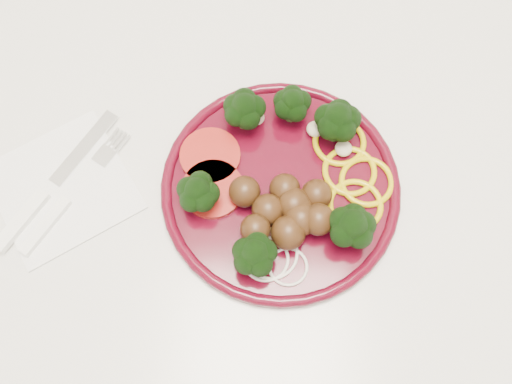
{
  "coord_description": "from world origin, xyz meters",
  "views": [
    {
      "loc": [
        0.01,
        1.43,
        1.56
      ],
      "look_at": [
        0.0,
        1.68,
        0.92
      ],
      "focal_mm": 40.0,
      "sensor_mm": 36.0,
      "label": 1
    }
  ],
  "objects_px": {
    "fork": "(58,211)",
    "knife": "(42,197)",
    "plate": "(282,185)",
    "napkin": "(63,187)"
  },
  "relations": [
    {
      "from": "plate",
      "to": "napkin",
      "type": "distance_m",
      "value": 0.27
    },
    {
      "from": "knife",
      "to": "fork",
      "type": "distance_m",
      "value": 0.03
    },
    {
      "from": "plate",
      "to": "knife",
      "type": "relative_size",
      "value": 1.51
    },
    {
      "from": "knife",
      "to": "plate",
      "type": "bearing_deg",
      "value": -55.01
    },
    {
      "from": "fork",
      "to": "plate",
      "type": "bearing_deg",
      "value": -50.98
    },
    {
      "from": "fork",
      "to": "knife",
      "type": "bearing_deg",
      "value": 83.0
    },
    {
      "from": "napkin",
      "to": "knife",
      "type": "xyz_separation_m",
      "value": [
        -0.02,
        -0.02,
        0.01
      ]
    },
    {
      "from": "napkin",
      "to": "knife",
      "type": "distance_m",
      "value": 0.03
    },
    {
      "from": "plate",
      "to": "fork",
      "type": "xyz_separation_m",
      "value": [
        -0.27,
        -0.03,
        -0.01
      ]
    },
    {
      "from": "napkin",
      "to": "fork",
      "type": "bearing_deg",
      "value": -88.71
    }
  ]
}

